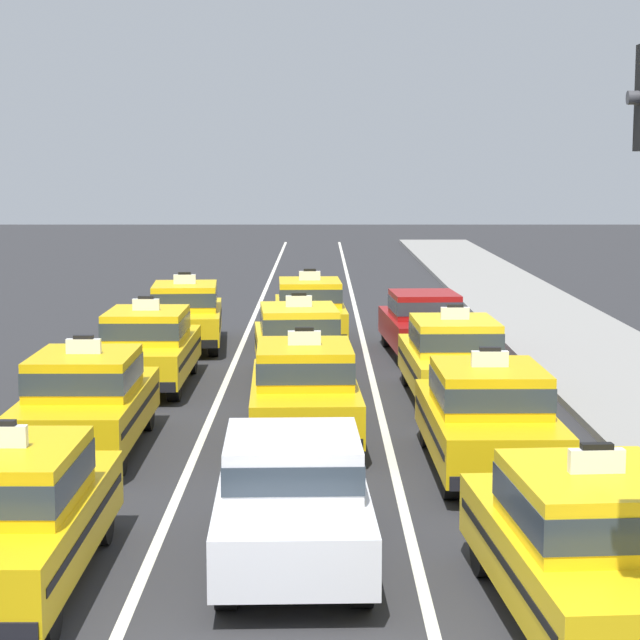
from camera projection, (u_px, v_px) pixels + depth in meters
name	position (u px, v px, depth m)	size (l,w,h in m)	color
lane_stripe_left_center	(242.00, 346.00, 30.33)	(0.14, 80.00, 0.01)	silver
lane_stripe_center_right	(365.00, 346.00, 30.33)	(0.14, 80.00, 0.01)	silver
sidewalk_curb	(632.00, 379.00, 25.36)	(4.00, 90.00, 0.15)	gray
taxi_left_nearest	(8.00, 514.00, 12.94)	(1.84, 4.57, 1.96)	black
taxi_left_second	(87.00, 399.00, 19.19)	(1.84, 4.57, 1.96)	black
taxi_left_third	(149.00, 346.00, 24.74)	(1.82, 4.56, 1.96)	black
taxi_left_fourth	(186.00, 314.00, 30.07)	(2.12, 4.67, 1.96)	black
sedan_center_nearest	(294.00, 494.00, 13.81)	(1.90, 4.35, 1.58)	black
taxi_center_second	(305.00, 389.00, 20.08)	(1.97, 4.62, 1.96)	black
taxi_center_third	(300.00, 342.00, 25.33)	(2.14, 4.68, 1.96)	black
taxi_center_fourth	(311.00, 309.00, 31.00)	(1.99, 4.63, 1.96)	black
taxi_right_nearest	(592.00, 545.00, 11.89)	(2.13, 4.67, 1.96)	black
taxi_right_second	(489.00, 416.00, 17.96)	(1.87, 4.58, 1.96)	black
taxi_right_third	(455.00, 357.00, 23.32)	(1.92, 4.60, 1.96)	black
sedan_right_fourth	(425.00, 322.00, 28.76)	(2.02, 4.40, 1.58)	black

